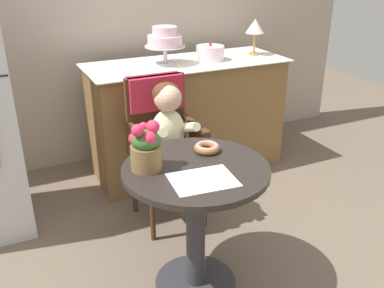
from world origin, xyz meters
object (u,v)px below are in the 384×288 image
cafe_table (196,204)px  donut_front (207,147)px  tiered_cake_stand (165,40)px  round_layer_cake (210,53)px  seated_child (170,129)px  table_lamp (255,28)px  wicker_chair (161,127)px  flower_vase (146,147)px

cafe_table → donut_front: (0.13, 0.13, 0.23)m
tiered_cake_stand → round_layer_cake: tiered_cake_stand is taller
cafe_table → tiered_cake_stand: size_ratio=2.40×
round_layer_cake → seated_child: bearing=-132.3°
seated_child → donut_front: seated_child is taller
cafe_table → table_lamp: bearing=48.5°
donut_front → table_lamp: 1.59m
wicker_chair → seated_child: (-0.00, -0.16, 0.04)m
flower_vase → round_layer_cake: size_ratio=1.13×
cafe_table → donut_front: size_ratio=5.32×
cafe_table → wicker_chair: 0.77m
donut_front → tiered_cake_stand: tiered_cake_stand is taller
cafe_table → round_layer_cake: (0.74, 1.28, 0.45)m
donut_front → flower_vase: (-0.35, -0.05, 0.09)m
cafe_table → wicker_chair: size_ratio=0.75×
flower_vase → table_lamp: 1.86m
flower_vase → tiered_cake_stand: bearing=64.0°
donut_front → table_lamp: bearing=48.7°
cafe_table → flower_vase: bearing=160.3°
cafe_table → table_lamp: 1.84m
donut_front → tiered_cake_stand: 1.24m
cafe_table → round_layer_cake: 1.55m
seated_child → donut_front: (0.02, -0.46, 0.06)m
table_lamp → round_layer_cake: bearing=-178.0°
wicker_chair → tiered_cake_stand: bearing=65.0°
flower_vase → seated_child: bearing=56.9°
wicker_chair → tiered_cake_stand: 0.75m
seated_child → tiered_cake_stand: bearing=69.7°
tiered_cake_stand → table_lamp: (0.78, -0.00, 0.04)m
wicker_chair → table_lamp: bearing=28.2°
seated_child → round_layer_cake: size_ratio=3.35×
wicker_chair → donut_front: (0.02, -0.62, 0.10)m
seated_child → round_layer_cake: 0.97m
seated_child → table_lamp: 1.33m
wicker_chair → flower_vase: bearing=-116.2°
cafe_table → table_lamp: size_ratio=2.53×
round_layer_cake → donut_front: bearing=-118.1°
table_lamp → tiered_cake_stand: bearing=179.8°
donut_front → round_layer_cake: 1.32m
seated_child → flower_vase: size_ratio=2.97×
wicker_chair → seated_child: 0.16m
wicker_chair → cafe_table: bearing=-98.1°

